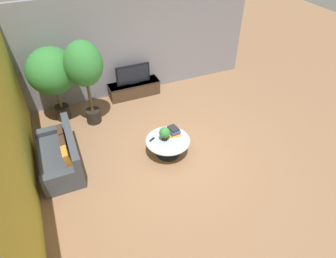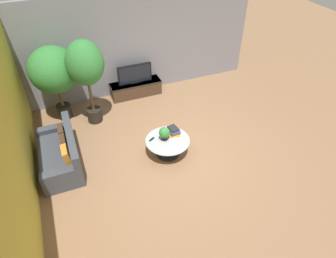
{
  "view_description": "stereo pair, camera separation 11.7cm",
  "coord_description": "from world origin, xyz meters",
  "px_view_note": "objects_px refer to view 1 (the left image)",
  "views": [
    {
      "loc": [
        -2.3,
        -4.75,
        5.04
      ],
      "look_at": [
        -0.11,
        0.36,
        0.55
      ],
      "focal_mm": 32.0,
      "sensor_mm": 36.0,
      "label": 1
    },
    {
      "loc": [
        -2.19,
        -4.8,
        5.04
      ],
      "look_at": [
        -0.11,
        0.36,
        0.55
      ],
      "focal_mm": 32.0,
      "sensor_mm": 36.0,
      "label": 2
    }
  ],
  "objects_px": {
    "media_console": "(134,89)",
    "coffee_table": "(168,144)",
    "television": "(133,74)",
    "potted_palm_tall": "(52,72)",
    "potted_plant_tabletop": "(165,133)",
    "couch_by_wall": "(61,156)",
    "potted_palm_corner": "(84,67)"
  },
  "relations": [
    {
      "from": "potted_palm_tall",
      "to": "potted_plant_tabletop",
      "type": "relative_size",
      "value": 6.05
    },
    {
      "from": "television",
      "to": "potted_plant_tabletop",
      "type": "xyz_separation_m",
      "value": [
        -0.14,
        -2.77,
        -0.11
      ]
    },
    {
      "from": "coffee_table",
      "to": "potted_plant_tabletop",
      "type": "bearing_deg",
      "value": 139.79
    },
    {
      "from": "couch_by_wall",
      "to": "coffee_table",
      "type": "bearing_deg",
      "value": 75.94
    },
    {
      "from": "television",
      "to": "potted_plant_tabletop",
      "type": "distance_m",
      "value": 2.78
    },
    {
      "from": "media_console",
      "to": "television",
      "type": "height_order",
      "value": "television"
    },
    {
      "from": "media_console",
      "to": "couch_by_wall",
      "type": "distance_m",
      "value": 3.33
    },
    {
      "from": "coffee_table",
      "to": "potted_palm_tall",
      "type": "relative_size",
      "value": 0.51
    },
    {
      "from": "media_console",
      "to": "coffee_table",
      "type": "relative_size",
      "value": 1.49
    },
    {
      "from": "coffee_table",
      "to": "potted_palm_tall",
      "type": "distance_m",
      "value": 3.44
    },
    {
      "from": "media_console",
      "to": "potted_palm_corner",
      "type": "bearing_deg",
      "value": -149.88
    },
    {
      "from": "media_console",
      "to": "television",
      "type": "xyz_separation_m",
      "value": [
        -0.0,
        -0.0,
        0.5
      ]
    },
    {
      "from": "potted_palm_tall",
      "to": "potted_palm_corner",
      "type": "height_order",
      "value": "potted_palm_corner"
    },
    {
      "from": "coffee_table",
      "to": "potted_palm_tall",
      "type": "xyz_separation_m",
      "value": [
        -2.11,
        2.47,
        1.13
      ]
    },
    {
      "from": "television",
      "to": "potted_palm_corner",
      "type": "xyz_separation_m",
      "value": [
        -1.44,
        -0.84,
        0.92
      ]
    },
    {
      "from": "couch_by_wall",
      "to": "potted_plant_tabletop",
      "type": "distance_m",
      "value": 2.42
    },
    {
      "from": "coffee_table",
      "to": "couch_by_wall",
      "type": "relative_size",
      "value": 0.59
    },
    {
      "from": "potted_palm_tall",
      "to": "potted_palm_corner",
      "type": "bearing_deg",
      "value": -32.79
    },
    {
      "from": "coffee_table",
      "to": "potted_palm_corner",
      "type": "relative_size",
      "value": 0.45
    },
    {
      "from": "potted_palm_corner",
      "to": "coffee_table",
      "type": "bearing_deg",
      "value": -55.61
    },
    {
      "from": "potted_palm_tall",
      "to": "television",
      "type": "bearing_deg",
      "value": 9.15
    },
    {
      "from": "coffee_table",
      "to": "potted_palm_corner",
      "type": "bearing_deg",
      "value": 124.39
    },
    {
      "from": "media_console",
      "to": "coffee_table",
      "type": "distance_m",
      "value": 2.83
    },
    {
      "from": "media_console",
      "to": "couch_by_wall",
      "type": "relative_size",
      "value": 0.88
    },
    {
      "from": "potted_plant_tabletop",
      "to": "couch_by_wall",
      "type": "bearing_deg",
      "value": 166.76
    },
    {
      "from": "media_console",
      "to": "television",
      "type": "distance_m",
      "value": 0.5
    },
    {
      "from": "media_console",
      "to": "potted_palm_tall",
      "type": "distance_m",
      "value": 2.52
    },
    {
      "from": "potted_palm_tall",
      "to": "potted_plant_tabletop",
      "type": "bearing_deg",
      "value": -49.73
    },
    {
      "from": "potted_palm_corner",
      "to": "potted_plant_tabletop",
      "type": "height_order",
      "value": "potted_palm_corner"
    },
    {
      "from": "television",
      "to": "coffee_table",
      "type": "bearing_deg",
      "value": -91.66
    },
    {
      "from": "coffee_table",
      "to": "potted_palm_tall",
      "type": "bearing_deg",
      "value": 130.49
    },
    {
      "from": "media_console",
      "to": "potted_palm_tall",
      "type": "bearing_deg",
      "value": -170.8
    }
  ]
}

